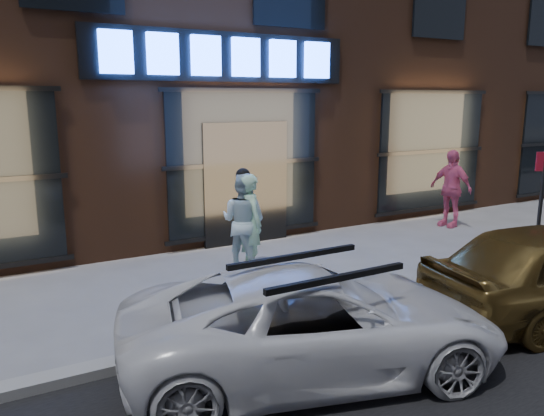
% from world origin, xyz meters
% --- Properties ---
extents(ground, '(90.00, 90.00, 0.00)m').
position_xyz_m(ground, '(0.00, 0.00, 0.00)').
color(ground, slate).
rests_on(ground, ground).
extents(curb, '(60.00, 0.25, 0.12)m').
position_xyz_m(curb, '(0.00, 0.00, 0.06)').
color(curb, gray).
rests_on(curb, ground).
extents(storefront_building, '(30.20, 8.28, 10.30)m').
position_xyz_m(storefront_building, '(-0.00, 7.99, 5.15)').
color(storefront_building, '#54301E').
rests_on(storefront_building, ground).
extents(man_bowtie, '(0.45, 0.63, 1.64)m').
position_xyz_m(man_bowtie, '(-0.70, 2.34, 0.82)').
color(man_bowtie, '#B7F0C3').
rests_on(man_bowtie, ground).
extents(man_cap, '(0.97, 1.02, 1.65)m').
position_xyz_m(man_cap, '(-0.78, 2.45, 0.83)').
color(man_cap, white).
rests_on(man_cap, ground).
extents(passerby, '(0.58, 1.07, 1.74)m').
position_xyz_m(passerby, '(4.64, 2.95, 0.87)').
color(passerby, '#E9608B').
rests_on(passerby, ground).
extents(white_suv, '(4.34, 2.82, 1.11)m').
position_xyz_m(white_suv, '(-1.68, -1.03, 0.56)').
color(white_suv, silver).
rests_on(white_suv, ground).
extents(sign_post, '(0.31, 0.14, 2.00)m').
position_xyz_m(sign_post, '(3.65, 0.10, 1.21)').
color(sign_post, '#262628').
rests_on(sign_post, ground).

